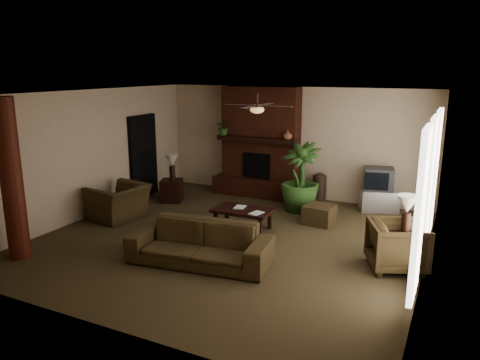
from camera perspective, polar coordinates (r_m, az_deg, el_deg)
The scene contains 23 objects.
room_shell at distance 8.64m, azimuth -1.16°, elevation 1.37°, with size 7.00×7.00×7.00m.
fireplace at distance 11.88m, azimuth 2.51°, elevation 3.56°, with size 2.40×0.70×2.80m.
windows at distance 7.95m, azimuth 22.29°, elevation -1.14°, with size 0.08×3.65×2.35m.
log_column at distance 8.71m, azimuth -26.45°, elevation 0.01°, with size 0.36×0.36×2.80m, color #5B2416.
doorway at distance 12.03m, azimuth -11.90°, elevation 2.89°, with size 0.10×1.00×2.10m, color black.
ceiling_fan at distance 8.57m, azimuth 2.14°, elevation 8.90°, with size 1.35×1.35×0.37m.
sofa at distance 7.86m, azimuth -5.03°, elevation -7.04°, with size 2.40×0.70×0.94m, color #43331C.
armchair_left at distance 10.45m, azimuth -14.87°, elevation -1.98°, with size 1.15×0.75×1.01m, color #43331C.
armchair_right at distance 8.04m, azimuth 18.97°, elevation -7.45°, with size 0.87×0.81×0.89m, color #43331C.
coffee_table at distance 9.48m, azimuth 0.34°, elevation -3.94°, with size 1.20×0.70×0.43m.
ottoman at distance 10.02m, azimuth 9.83°, elevation -4.20°, with size 0.60×0.60×0.40m, color #43331C.
tv_stand at distance 11.18m, azimuth 16.85°, elevation -2.44°, with size 0.85×0.50×0.50m, color silver.
tv at distance 11.06m, azimuth 16.80°, elevation 0.12°, with size 0.75×0.66×0.52m.
floor_vase at distance 11.43m, azimuth 9.81°, elevation -0.75°, with size 0.34×0.34×0.77m.
floor_plant at distance 10.74m, azimuth 7.44°, elevation -1.51°, with size 0.90×1.60×0.90m, color #315522.
side_table_left at distance 11.58m, azimuth -8.47°, elevation -1.31°, with size 0.50×0.50×0.55m, color black.
lamp_left at distance 11.42m, azimuth -8.43°, elevation 2.22°, with size 0.41×0.41×0.65m.
side_table_right at distance 8.43m, azimuth 19.65°, elevation -7.78°, with size 0.50×0.50×0.55m, color black.
lamp_right at distance 8.14m, azimuth 20.01°, elevation -3.15°, with size 0.39×0.39×0.65m.
mantel_plant at distance 11.92m, azimuth -1.97°, elevation 6.37°, with size 0.38×0.42×0.33m, color #315522.
mantel_vase at distance 11.21m, azimuth 5.93°, elevation 5.55°, with size 0.22×0.23×0.22m, color brown.
book_a at distance 9.52m, azimuth -0.63°, elevation -2.59°, with size 0.22×0.03×0.29m, color #999999.
book_b at distance 9.17m, azimuth 1.52°, elevation -3.22°, with size 0.21×0.02×0.29m, color #999999.
Camera 1 is at (3.86, -7.51, 3.25)m, focal length 34.43 mm.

